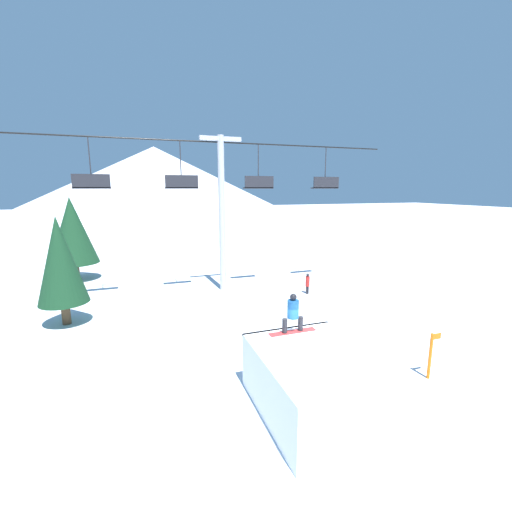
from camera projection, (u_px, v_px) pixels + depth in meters
The scene contains 9 objects.
ground_plane at pixel (313, 389), 10.66m from camera, with size 220.00×220.00×0.00m, color white.
mountain_ridge at pixel (155, 181), 80.95m from camera, with size 65.33×65.33×15.64m.
snow_ramp at pixel (315, 383), 9.46m from camera, with size 3.01×3.91×1.70m.
snowboarder at pixel (293, 314), 10.59m from camera, with size 1.54×0.35×1.26m.
chairlift at pixel (222, 197), 19.91m from camera, with size 21.42×0.44×9.09m.
pine_tree_near at pixel (60, 261), 15.17m from camera, with size 2.13×2.13×4.97m.
pine_tree_far at pixel (72, 231), 22.74m from camera, with size 3.05×3.05×5.60m.
trail_marker at pixel (431, 355), 11.09m from camera, with size 0.41×0.10×1.57m.
distant_skier at pixel (308, 283), 20.14m from camera, with size 0.24×0.24×1.23m.
Camera 1 is at (-4.88, -8.51, 6.14)m, focal length 24.00 mm.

